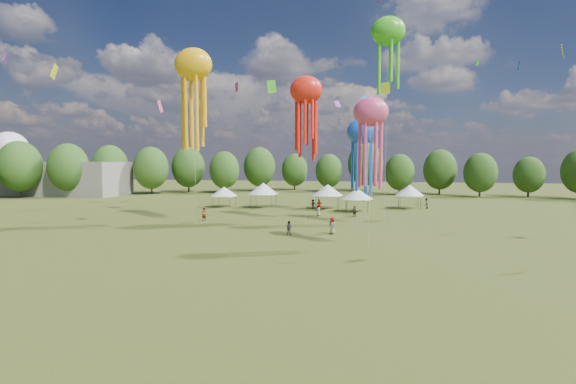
# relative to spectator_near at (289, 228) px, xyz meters

# --- Properties ---
(spectator_near) EXTENTS (0.91, 0.80, 1.56)m
(spectator_near) POSITION_rel_spectator_near_xyz_m (0.00, 0.00, 0.00)
(spectator_near) COLOR gray
(spectator_near) RESTS_ON ground
(spectators_far) EXTENTS (32.69, 28.26, 1.91)m
(spectators_far) POSITION_rel_spectator_near_xyz_m (3.99, 17.24, 0.10)
(spectators_far) COLOR gray
(spectators_far) RESTS_ON ground
(festival_tents) EXTENTS (36.96, 10.86, 4.37)m
(festival_tents) POSITION_rel_spectator_near_xyz_m (-0.17, 25.15, 2.33)
(festival_tents) COLOR #47474C
(festival_tents) RESTS_ON ground
(show_kites) EXTENTS (29.12, 22.46, 27.69)m
(show_kites) POSITION_rel_spectator_near_xyz_m (0.59, 8.13, 16.19)
(show_kites) COLOR red
(show_kites) RESTS_ON ground
(small_kites) EXTENTS (72.94, 57.61, 40.05)m
(small_kites) POSITION_rel_spectator_near_xyz_m (2.21, 10.70, 28.08)
(small_kites) COLOR red
(small_kites) RESTS_ON ground
(treeline) EXTENTS (201.57, 95.24, 13.43)m
(treeline) POSITION_rel_spectator_near_xyz_m (-0.80, 32.05, 5.76)
(treeline) COLOR #38281C
(treeline) RESTS_ON ground
(hangar) EXTENTS (40.00, 12.00, 8.00)m
(hangar) POSITION_rel_spectator_near_xyz_m (-68.94, 41.53, 3.22)
(hangar) COLOR gray
(hangar) RESTS_ON ground
(radome) EXTENTS (9.00, 9.00, 16.00)m
(radome) POSITION_rel_spectator_near_xyz_m (-84.94, 47.53, 9.20)
(radome) COLOR white
(radome) RESTS_ON ground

